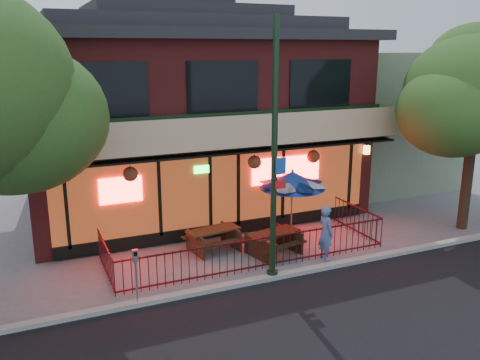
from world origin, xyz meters
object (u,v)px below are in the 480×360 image
(street_light, at_px, (274,167))
(parking_meter_near, at_px, (136,268))
(street_tree_right, at_px, (477,86))
(patio_umbrella, at_px, (292,180))
(picnic_table_right, at_px, (273,239))
(pedestrian, at_px, (326,233))
(picnic_table_left, at_px, (213,236))

(street_light, distance_m, parking_meter_near, 4.35)
(street_tree_right, distance_m, patio_umbrella, 6.95)
(picnic_table_right, bearing_deg, pedestrian, -38.83)
(street_light, bearing_deg, pedestrian, 13.89)
(picnic_table_left, distance_m, patio_umbrella, 3.11)
(patio_umbrella, xyz_separation_m, parking_meter_near, (-5.64, -2.37, -1.06))
(street_light, bearing_deg, parking_meter_near, -178.83)
(street_tree_right, height_order, pedestrian, street_tree_right)
(picnic_table_left, bearing_deg, parking_meter_near, -139.14)
(street_tree_right, distance_m, picnic_table_left, 10.03)
(picnic_table_right, distance_m, patio_umbrella, 2.07)
(street_light, xyz_separation_m, parking_meter_near, (-3.78, -0.08, -2.15))
(picnic_table_left, relative_size, parking_meter_near, 1.23)
(picnic_table_left, relative_size, patio_umbrella, 0.75)
(street_tree_right, xyz_separation_m, patio_umbrella, (-6.18, 1.30, -2.89))
(pedestrian, distance_m, parking_meter_near, 5.84)
(picnic_table_right, relative_size, patio_umbrella, 0.79)
(patio_umbrella, xyz_separation_m, pedestrian, (0.17, -1.79, -1.23))
(pedestrian, bearing_deg, street_light, 101.73)
(picnic_table_left, relative_size, pedestrian, 1.08)
(patio_umbrella, height_order, pedestrian, patio_umbrella)
(street_light, bearing_deg, street_tree_right, 7.01)
(street_tree_right, xyz_separation_m, picnic_table_left, (-8.84, 1.51, -4.50))
(street_light, distance_m, street_tree_right, 8.30)
(street_light, xyz_separation_m, patio_umbrella, (1.86, 2.29, -1.08))
(street_light, relative_size, picnic_table_left, 3.85)
(patio_umbrella, relative_size, parking_meter_near, 1.64)
(street_tree_right, height_order, picnic_table_left, street_tree_right)
(picnic_table_left, height_order, picnic_table_right, picnic_table_right)
(street_tree_right, xyz_separation_m, pedestrian, (-6.01, -0.49, -4.12))
(street_light, height_order, patio_umbrella, street_light)
(picnic_table_left, distance_m, picnic_table_right, 1.89)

